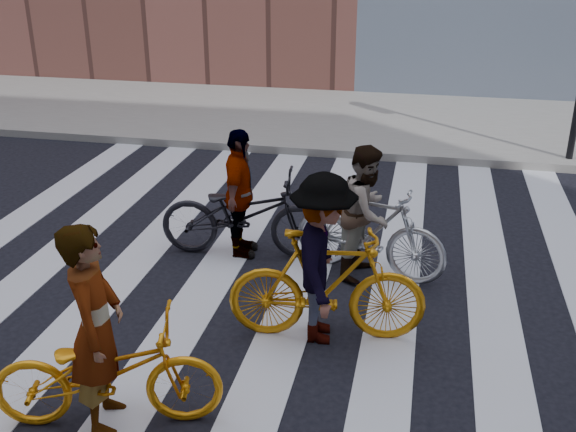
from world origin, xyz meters
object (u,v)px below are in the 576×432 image
(bike_dark_rear, at_px, (244,214))
(rider_rear, at_px, (239,194))
(bike_silver_mid, at_px, (370,231))
(bike_yellow_right, at_px, (327,286))
(rider_mid, at_px, (367,212))
(rider_right, at_px, (323,259))
(rider_left, at_px, (96,328))
(bike_yellow_left, at_px, (107,372))

(bike_dark_rear, relative_size, rider_rear, 1.28)
(bike_silver_mid, bearing_deg, bike_yellow_right, -176.44)
(bike_yellow_right, height_order, rider_mid, rider_mid)
(bike_dark_rear, height_order, rider_rear, rider_rear)
(rider_mid, height_order, rider_rear, rider_rear)
(rider_right, bearing_deg, rider_left, 128.58)
(bike_silver_mid, height_order, rider_rear, rider_rear)
(rider_mid, distance_m, rider_rear, 1.64)
(rider_mid, bearing_deg, rider_left, 163.78)
(bike_dark_rear, distance_m, rider_right, 2.16)
(bike_silver_mid, distance_m, rider_left, 3.73)
(rider_left, bearing_deg, bike_yellow_left, -104.73)
(rider_mid, distance_m, rider_right, 1.52)
(bike_silver_mid, bearing_deg, rider_rear, 97.51)
(rider_left, xyz_separation_m, rider_mid, (1.88, 3.17, -0.11))
(rider_rear, bearing_deg, bike_yellow_right, -146.26)
(bike_yellow_right, xyz_separation_m, rider_rear, (-1.39, 1.70, 0.24))
(bike_dark_rear, xyz_separation_m, rider_left, (-0.31, -3.38, 0.36))
(bike_yellow_left, bearing_deg, rider_right, -57.36)
(bike_yellow_right, bearing_deg, rider_rear, 31.40)
(rider_left, height_order, rider_rear, rider_left)
(bike_yellow_left, relative_size, bike_dark_rear, 0.89)
(bike_dark_rear, distance_m, rider_rear, 0.28)
(bike_yellow_left, relative_size, bike_yellow_right, 0.96)
(bike_silver_mid, distance_m, rider_mid, 0.25)
(bike_yellow_right, bearing_deg, rider_left, 127.70)
(bike_yellow_right, xyz_separation_m, rider_mid, (0.24, 1.49, 0.22))
(bike_yellow_right, height_order, rider_right, rider_right)
(bike_yellow_right, bearing_deg, rider_mid, -16.94)
(bike_yellow_right, xyz_separation_m, rider_right, (-0.05, 0.00, 0.29))
(bike_silver_mid, height_order, rider_right, rider_right)
(rider_left, bearing_deg, rider_mid, -45.43)
(rider_mid, bearing_deg, rider_rear, 97.30)
(rider_right, bearing_deg, bike_yellow_right, -97.88)
(bike_yellow_left, xyz_separation_m, rider_right, (1.55, 1.68, 0.39))
(rider_mid, bearing_deg, bike_dark_rear, 97.08)
(bike_silver_mid, distance_m, bike_dark_rear, 1.64)
(bike_yellow_left, height_order, rider_rear, rider_rear)
(bike_yellow_right, relative_size, bike_dark_rear, 0.93)
(bike_dark_rear, xyz_separation_m, rider_mid, (1.58, -0.21, 0.26))
(bike_dark_rear, relative_size, rider_mid, 1.31)
(rider_mid, relative_size, rider_rear, 0.98)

